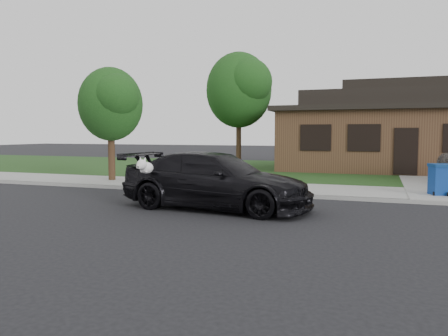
% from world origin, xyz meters
% --- Properties ---
extents(ground, '(120.00, 120.00, 0.00)m').
position_xyz_m(ground, '(0.00, 0.00, 0.00)').
color(ground, black).
rests_on(ground, ground).
extents(sidewalk, '(60.00, 3.00, 0.12)m').
position_xyz_m(sidewalk, '(0.00, 5.00, 0.06)').
color(sidewalk, gray).
rests_on(sidewalk, ground).
extents(curb, '(60.00, 0.12, 0.12)m').
position_xyz_m(curb, '(0.00, 3.50, 0.06)').
color(curb, gray).
rests_on(curb, ground).
extents(lawn, '(60.00, 13.00, 0.13)m').
position_xyz_m(lawn, '(0.00, 13.00, 0.07)').
color(lawn, '#193814').
rests_on(lawn, ground).
extents(sedan, '(5.46, 2.74, 1.53)m').
position_xyz_m(sedan, '(-1.26, 0.81, 0.76)').
color(sedan, black).
rests_on(sedan, ground).
extents(recycling_bin, '(0.74, 0.74, 0.98)m').
position_xyz_m(recycling_bin, '(4.68, 4.73, 0.61)').
color(recycling_bin, navy).
rests_on(recycling_bin, sidewalk).
extents(house, '(12.60, 8.60, 4.65)m').
position_xyz_m(house, '(4.00, 15.00, 2.13)').
color(house, '#422B1C').
rests_on(house, ground).
extents(tree_0, '(3.78, 3.60, 6.34)m').
position_xyz_m(tree_0, '(-4.34, 12.88, 4.48)').
color(tree_0, '#332114').
rests_on(tree_0, ground).
extents(tree_2, '(2.73, 2.60, 4.59)m').
position_xyz_m(tree_2, '(-7.38, 5.11, 3.27)').
color(tree_2, '#332114').
rests_on(tree_2, ground).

